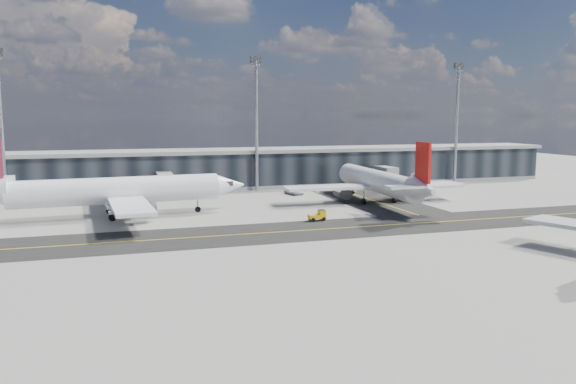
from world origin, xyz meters
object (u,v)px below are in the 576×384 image
at_px(airliner_redtail, 379,182).
at_px(service_van, 294,191).
at_px(airliner_af, 113,191).
at_px(baggage_tug, 319,215).

distance_m(airliner_redtail, service_van, 20.04).
xyz_separation_m(airliner_af, service_van, (36.19, 16.87, -3.57)).
xyz_separation_m(baggage_tug, service_van, (5.51, 29.36, -0.14)).
xyz_separation_m(airliner_af, baggage_tug, (30.68, -12.49, -3.43)).
bearing_deg(service_van, airliner_af, -169.71).
bearing_deg(airliner_af, baggage_tug, 63.87).
height_order(airliner_af, baggage_tug, airliner_af).
height_order(airliner_af, airliner_redtail, airliner_af).
bearing_deg(service_van, airliner_redtail, -69.79).
bearing_deg(service_van, baggage_tug, -115.34).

